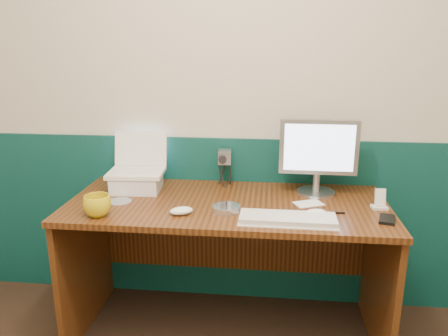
# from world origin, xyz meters

# --- Properties ---
(back_wall) EXTENTS (3.50, 0.04, 2.50)m
(back_wall) POSITION_xyz_m (0.00, 1.75, 1.25)
(back_wall) COLOR beige
(back_wall) RESTS_ON ground
(wainscot) EXTENTS (3.48, 0.02, 1.00)m
(wainscot) POSITION_xyz_m (0.00, 1.74, 0.50)
(wainscot) COLOR #072F29
(wainscot) RESTS_ON ground
(desk) EXTENTS (1.60, 0.70, 0.75)m
(desk) POSITION_xyz_m (-0.04, 1.38, 0.38)
(desk) COLOR #371B0A
(desk) RESTS_ON ground
(laptop_riser) EXTENTS (0.27, 0.23, 0.09)m
(laptop_riser) POSITION_xyz_m (-0.54, 1.51, 0.79)
(laptop_riser) COLOR white
(laptop_riser) RESTS_ON desk
(laptop) EXTENTS (0.31, 0.24, 0.24)m
(laptop) POSITION_xyz_m (-0.54, 1.51, 0.96)
(laptop) COLOR white
(laptop) RESTS_ON laptop_riser
(monitor) EXTENTS (0.40, 0.12, 0.40)m
(monitor) POSITION_xyz_m (0.42, 1.55, 0.95)
(monitor) COLOR #A2A2A7
(monitor) RESTS_ON desk
(keyboard) EXTENTS (0.43, 0.15, 0.02)m
(keyboard) POSITION_xyz_m (0.26, 1.15, 0.76)
(keyboard) COLOR silver
(keyboard) RESTS_ON desk
(mouse_right) EXTENTS (0.13, 0.11, 0.04)m
(mouse_right) POSITION_xyz_m (0.39, 1.22, 0.77)
(mouse_right) COLOR white
(mouse_right) RESTS_ON desk
(mouse_left) EXTENTS (0.13, 0.10, 0.04)m
(mouse_left) POSITION_xyz_m (-0.23, 1.19, 0.77)
(mouse_left) COLOR white
(mouse_left) RESTS_ON desk
(mug) EXTENTS (0.15, 0.15, 0.10)m
(mug) POSITION_xyz_m (-0.61, 1.13, 0.80)
(mug) COLOR gold
(mug) RESTS_ON desk
(camcorder) EXTENTS (0.10, 0.14, 0.21)m
(camcorder) POSITION_xyz_m (-0.08, 1.65, 0.85)
(camcorder) COLOR #A2A2A6
(camcorder) RESTS_ON desk
(cd_spindle) EXTENTS (0.13, 0.13, 0.03)m
(cd_spindle) POSITION_xyz_m (-0.03, 1.25, 0.76)
(cd_spindle) COLOR silver
(cd_spindle) RESTS_ON desk
(cd_loose_a) EXTENTS (0.12, 0.12, 0.00)m
(cd_loose_a) POSITION_xyz_m (-0.58, 1.33, 0.75)
(cd_loose_a) COLOR #AEB7BF
(cd_loose_a) RESTS_ON desk
(pen) EXTENTS (0.15, 0.02, 0.01)m
(pen) POSITION_xyz_m (0.45, 1.28, 0.75)
(pen) COLOR black
(pen) RESTS_ON desk
(papers) EXTENTS (0.16, 0.14, 0.00)m
(papers) POSITION_xyz_m (0.37, 1.39, 0.75)
(papers) COLOR silver
(papers) RESTS_ON desk
(dock) EXTENTS (0.08, 0.06, 0.01)m
(dock) POSITION_xyz_m (0.70, 1.37, 0.76)
(dock) COLOR white
(dock) RESTS_ON desk
(music_player) EXTENTS (0.05, 0.03, 0.09)m
(music_player) POSITION_xyz_m (0.70, 1.37, 0.81)
(music_player) COLOR white
(music_player) RESTS_ON dock
(pda) EXTENTS (0.10, 0.13, 0.01)m
(pda) POSITION_xyz_m (0.70, 1.22, 0.76)
(pda) COLOR black
(pda) RESTS_ON desk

